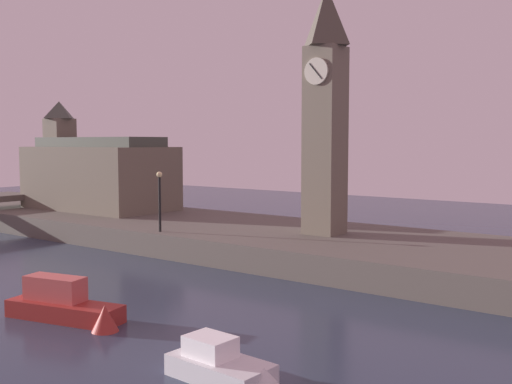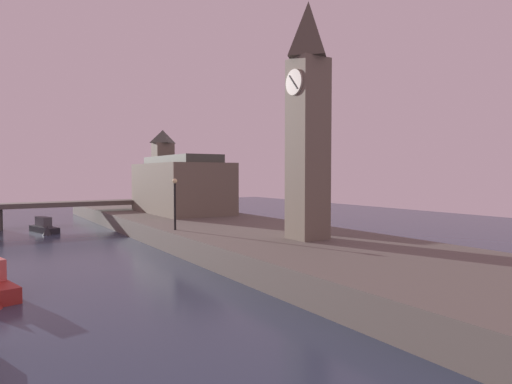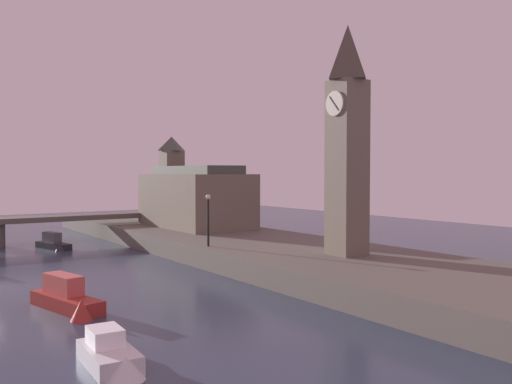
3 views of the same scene
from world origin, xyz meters
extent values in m
cube|color=#5B544C|center=(0.00, 20.00, 0.75)|extent=(70.00, 12.00, 1.50)
cube|color=#6B6051|center=(9.26, 20.26, 7.11)|extent=(2.06, 2.06, 11.22)
cylinder|color=beige|center=(9.26, 19.17, 11.18)|extent=(1.56, 0.12, 1.56)
cube|color=black|center=(9.26, 19.10, 11.18)|extent=(0.88, 0.04, 0.97)
pyramid|color=#4A4339|center=(9.26, 20.26, 14.49)|extent=(2.26, 2.26, 3.54)
cube|color=#6B6051|center=(-12.74, 20.93, 4.08)|extent=(12.68, 6.72, 5.16)
cube|color=#6B6051|center=(-18.05, 20.93, 5.30)|extent=(2.06, 2.06, 7.61)
pyramid|color=#474C42|center=(-18.05, 20.93, 9.86)|extent=(2.27, 2.27, 1.51)
cube|color=#42473D|center=(-12.74, 20.93, 7.06)|extent=(12.05, 4.03, 0.80)
cube|color=#5B544C|center=(-19.80, 5.65, 2.37)|extent=(2.57, 32.70, 0.50)
cylinder|color=black|center=(0.63, 14.87, 3.19)|extent=(0.16, 0.16, 3.39)
sphere|color=#F2E099|center=(0.63, 14.87, 5.07)|extent=(0.36, 0.36, 0.36)
cube|color=maroon|center=(7.47, 2.96, 0.35)|extent=(5.15, 2.50, 0.71)
cube|color=#CC5651|center=(6.88, 2.96, 1.19)|extent=(2.68, 1.53, 0.97)
cone|color=maroon|center=(9.95, 2.96, 0.39)|extent=(1.51, 1.51, 1.24)
cube|color=silver|center=(16.42, 2.00, 0.32)|extent=(3.33, 1.72, 0.65)
cube|color=white|center=(16.03, 2.00, 0.96)|extent=(1.49, 1.16, 0.62)
cone|color=silver|center=(18.04, 2.00, 0.36)|extent=(1.46, 1.46, 0.81)
cube|color=#232328|center=(-15.45, 8.05, 0.28)|extent=(4.49, 2.26, 0.55)
cube|color=#515156|center=(-15.97, 8.05, 0.99)|extent=(2.20, 1.32, 0.88)
cone|color=#232328|center=(-13.28, 8.05, 0.30)|extent=(1.27, 1.27, 1.09)
camera|label=1|loc=(27.68, -11.27, 7.09)|focal=42.22mm
camera|label=2|loc=(31.22, 2.63, 5.61)|focal=31.30mm
camera|label=3|loc=(35.26, -4.52, 6.86)|focal=38.64mm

